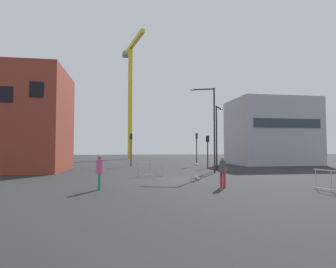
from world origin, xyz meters
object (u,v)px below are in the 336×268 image
Objects in this scene: construction_crane at (131,85)px; streetlamp_short at (217,131)px; pedestrian_walking at (99,169)px; traffic_cone_striped at (226,169)px; traffic_light_median at (131,144)px; traffic_light_near at (197,144)px; pedestrian_waiting at (223,169)px; traffic_light_crosswalk at (208,146)px; streetlamp_tall at (211,122)px.

streetlamp_short is (7.90, -32.22, -11.61)m from construction_crane.
pedestrian_walking is 3.48× the size of traffic_cone_striped.
traffic_light_median is (-0.43, -24.60, -12.81)m from construction_crane.
streetlamp_short is 16.18m from pedestrian_walking.
streetlamp_short reaches higher than traffic_light_near.
pedestrian_waiting is (6.63, -0.16, -0.06)m from pedestrian_walking.
traffic_light_median reaches higher than traffic_light_crosswalk.
construction_crane reaches higher than traffic_light_median.
traffic_cone_striped is at bearing -86.39° from traffic_light_crosswalk.
traffic_light_crosswalk is 0.90× the size of traffic_light_median.
construction_crane reaches higher than traffic_cone_striped.
traffic_light_crosswalk reaches higher than traffic_cone_striped.
streetlamp_short reaches higher than traffic_light_median.
traffic_light_crosswalk is at bearing -87.15° from traffic_light_near.
streetlamp_short reaches higher than pedestrian_walking.
construction_crane is 46.26× the size of traffic_cone_striped.
pedestrian_walking is (-2.55, -44.25, -14.41)m from construction_crane.
streetlamp_tall is at bearing -139.83° from traffic_cone_striped.
traffic_cone_striped is (0.30, -4.75, -2.18)m from traffic_light_crosswalk.
traffic_light_near reaches higher than traffic_cone_striped.
construction_crane is 29.11m from traffic_light_near.
traffic_light_crosswalk is at bearing 76.23° from pedestrian_waiting.
construction_crane is 3.76× the size of streetlamp_short.
pedestrian_walking reaches higher than traffic_cone_striped.
construction_crane is 14.00× the size of pedestrian_waiting.
construction_crane is 27.74m from traffic_light_median.
traffic_light_median is at bearing -91.00° from construction_crane.
streetlamp_tall reaches higher than traffic_light_near.
streetlamp_tall is at bearing 45.19° from pedestrian_walking.
construction_crane is 13.28× the size of pedestrian_walking.
construction_crane is 3.19× the size of streetlamp_tall.
traffic_light_crosswalk is at bearing 76.10° from streetlamp_tall.
streetlamp_short is 13.09m from pedestrian_waiting.
traffic_cone_striped is at bearing 69.06° from pedestrian_waiting.
streetlamp_tall is 4.16× the size of pedestrian_walking.
streetlamp_tall reaches higher than streetlamp_short.
streetlamp_tall is at bearing -117.38° from streetlamp_short.
construction_crane is at bearing 106.98° from traffic_light_near.
pedestrian_waiting is 3.31× the size of traffic_cone_striped.
streetlamp_tall is (6.28, -35.36, -10.99)m from construction_crane.
traffic_light_median is 2.19× the size of pedestrian_walking.
streetlamp_short is 1.57× the size of traffic_light_near.
pedestrian_walking is at bearing -93.30° from construction_crane.
traffic_light_crosswalk is at bearing -28.23° from traffic_light_median.
traffic_light_median reaches higher than pedestrian_walking.
streetlamp_tall is 9.94m from pedestrian_waiting.
traffic_light_crosswalk is (0.20, -4.01, -0.30)m from traffic_light_near.
traffic_light_median is at bearing 83.84° from pedestrian_walking.
streetlamp_tall reaches higher than traffic_light_crosswalk.
traffic_light_median is 2.31× the size of pedestrian_waiting.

